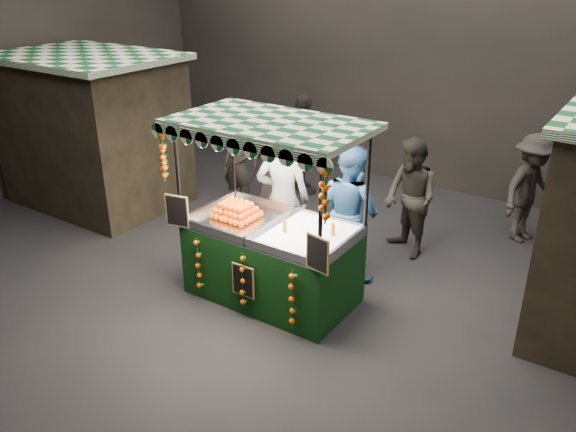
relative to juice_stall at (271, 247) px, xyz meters
The scene contains 11 objects.
ground 0.73m from the juice_stall, behind, with size 12.00×12.00×0.00m, color black.
market_hall 2.66m from the juice_stall, behind, with size 12.10×10.10×5.05m.
neighbour_stall_left 4.62m from the juice_stall, 167.47° to the left, with size 3.00×2.20×2.60m.
juice_stall is the anchor object (origin of this frame).
vendor_grey 0.92m from the juice_stall, 114.37° to the left, with size 0.87×0.74×2.02m.
vendor_blue 1.28m from the juice_stall, 66.96° to the left, with size 1.10×0.99×1.86m.
shopper_0 3.06m from the juice_stall, 135.99° to the left, with size 0.61×0.45×1.55m.
shopper_1 2.34m from the juice_stall, 65.95° to the left, with size 1.08×1.03×1.76m.
shopper_2 3.72m from the juice_stall, 116.35° to the left, with size 1.13×1.02×1.84m.
shopper_3 4.24m from the juice_stall, 57.51° to the left, with size 0.99×1.26×1.71m.
shopper_4 2.77m from the juice_stall, 123.83° to the left, with size 1.02×0.91×1.75m.
Camera 1 is at (3.85, -5.23, 4.04)m, focal length 36.10 mm.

